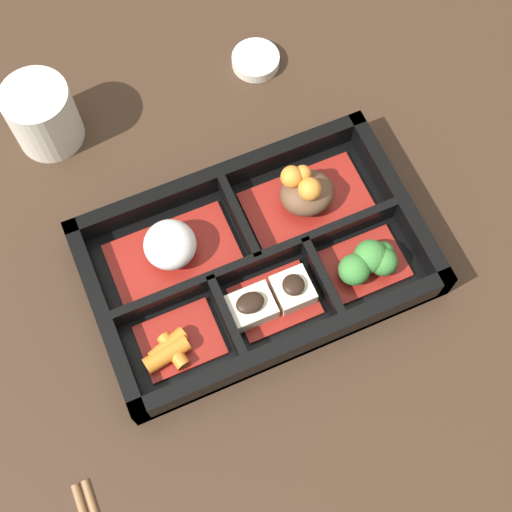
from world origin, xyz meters
TOP-DOWN VIEW (x-y plane):
  - ground_plane at (0.00, 0.00)m, footprint 3.00×3.00m
  - bento_base at (0.00, 0.00)m, footprint 0.31×0.20m
  - bento_rim at (-0.00, -0.00)m, footprint 0.31×0.20m
  - bowl_rice at (-0.07, 0.04)m, footprint 0.12×0.07m
  - bowl_stew at (0.07, 0.04)m, footprint 0.12×0.07m
  - bowl_carrots at (-0.10, -0.05)m, footprint 0.07×0.06m
  - bowl_tofu at (-0.00, -0.04)m, footprint 0.08×0.06m
  - bowl_greens at (0.09, -0.05)m, footprint 0.07×0.06m
  - tea_cup at (-0.14, 0.22)m, footprint 0.07×0.07m
  - sauce_dish at (0.09, 0.22)m, footprint 0.05×0.05m

SIDE VIEW (x-z plane):
  - ground_plane at x=0.00m, z-range 0.00..0.00m
  - bento_base at x=0.00m, z-range 0.00..0.01m
  - sauce_dish at x=0.09m, z-range 0.00..0.01m
  - bowl_carrots at x=-0.10m, z-range 0.01..0.03m
  - bento_rim at x=0.00m, z-range 0.00..0.04m
  - bowl_tofu at x=0.00m, z-range 0.01..0.04m
  - bowl_greens at x=0.09m, z-range 0.01..0.04m
  - bowl_rice at x=-0.07m, z-range 0.01..0.05m
  - bowl_stew at x=0.07m, z-range 0.00..0.05m
  - tea_cup at x=-0.14m, z-range 0.00..0.07m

